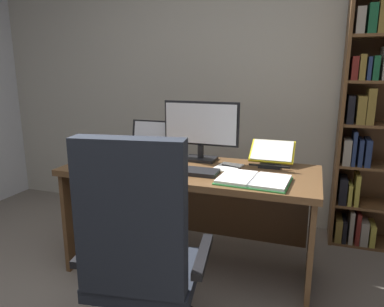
# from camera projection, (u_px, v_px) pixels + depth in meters

# --- Properties ---
(wall_back) EXTENTS (5.33, 0.12, 2.56)m
(wall_back) POSITION_uv_depth(u_px,v_px,m) (229.00, 80.00, 3.21)
(wall_back) COLOR beige
(wall_back) RESTS_ON ground
(desk) EXTENTS (1.65, 0.68, 0.74)m
(desk) POSITION_uv_depth(u_px,v_px,m) (193.00, 193.00, 2.47)
(desk) COLOR brown
(desk) RESTS_ON ground
(office_chair) EXTENTS (0.66, 0.60, 1.11)m
(office_chair) POSITION_uv_depth(u_px,v_px,m) (141.00, 268.00, 1.67)
(office_chair) COLOR black
(office_chair) RESTS_ON ground
(monitor) EXTENTS (0.54, 0.16, 0.42)m
(monitor) POSITION_uv_depth(u_px,v_px,m) (201.00, 130.00, 2.50)
(monitor) COLOR black
(monitor) RESTS_ON desk
(laptop) EXTENTS (0.34, 0.30, 0.25)m
(laptop) POSITION_uv_depth(u_px,v_px,m) (147.00, 148.00, 2.67)
(laptop) COLOR black
(laptop) RESTS_ON desk
(keyboard) EXTENTS (0.42, 0.15, 0.02)m
(keyboard) POSITION_uv_depth(u_px,v_px,m) (185.00, 170.00, 2.25)
(keyboard) COLOR black
(keyboard) RESTS_ON desk
(computer_mouse) EXTENTS (0.06, 0.10, 0.04)m
(computer_mouse) POSITION_uv_depth(u_px,v_px,m) (142.00, 165.00, 2.34)
(computer_mouse) COLOR black
(computer_mouse) RESTS_ON desk
(reading_stand_with_book) EXTENTS (0.30, 0.26, 0.15)m
(reading_stand_with_book) POSITION_uv_depth(u_px,v_px,m) (272.00, 154.00, 2.43)
(reading_stand_with_book) COLOR black
(reading_stand_with_book) RESTS_ON desk
(open_binder) EXTENTS (0.42, 0.33, 0.02)m
(open_binder) POSITION_uv_depth(u_px,v_px,m) (254.00, 180.00, 2.06)
(open_binder) COLOR green
(open_binder) RESTS_ON desk
(notepad) EXTENTS (0.18, 0.23, 0.01)m
(notepad) POSITION_uv_depth(u_px,v_px,m) (228.00, 167.00, 2.34)
(notepad) COLOR white
(notepad) RESTS_ON desk
(pen) EXTENTS (0.14, 0.05, 0.01)m
(pen) POSITION_uv_depth(u_px,v_px,m) (231.00, 166.00, 2.34)
(pen) COLOR black
(pen) RESTS_ON notepad
(coffee_mug) EXTENTS (0.08, 0.08, 0.09)m
(coffee_mug) POSITION_uv_depth(u_px,v_px,m) (109.00, 152.00, 2.60)
(coffee_mug) COLOR silver
(coffee_mug) RESTS_ON desk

